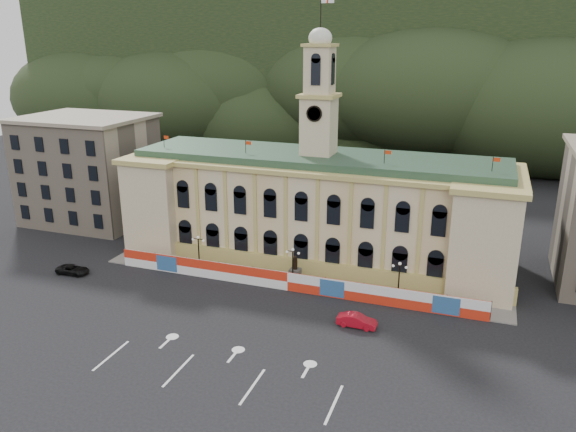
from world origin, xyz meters
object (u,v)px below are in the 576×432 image
(red_sedan, at_px, (357,321))
(black_suv, at_px, (73,270))
(lamp_center, at_px, (293,263))
(statue, at_px, (295,273))

(red_sedan, xyz_separation_m, black_suv, (-40.68, 1.20, -0.11))
(lamp_center, distance_m, black_suv, 30.94)
(statue, relative_size, black_suv, 0.78)
(lamp_center, relative_size, red_sedan, 1.12)
(statue, xyz_separation_m, lamp_center, (0.00, -1.00, 1.89))
(black_suv, bearing_deg, lamp_center, -80.18)
(statue, xyz_separation_m, black_suv, (-30.00, -8.18, -0.54))
(red_sedan, relative_size, black_suv, 0.96)
(lamp_center, height_order, black_suv, lamp_center)
(statue, relative_size, lamp_center, 0.72)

